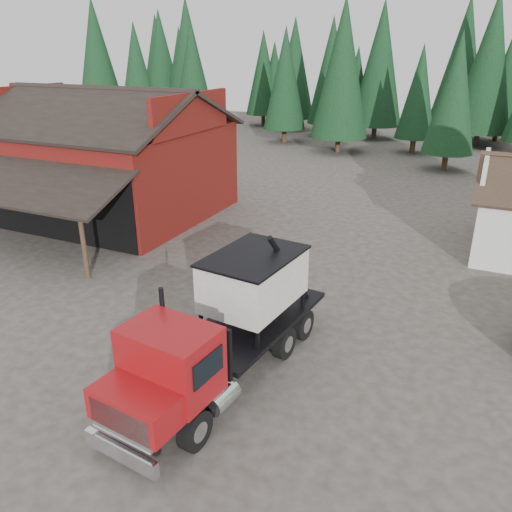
% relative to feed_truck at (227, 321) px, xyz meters
% --- Properties ---
extents(ground, '(120.00, 120.00, 0.00)m').
position_rel_feed_truck_xyz_m(ground, '(-3.00, 1.43, -1.81)').
color(ground, '#423933').
rests_on(ground, ground).
extents(red_barn, '(12.80, 13.63, 7.18)m').
position_rel_feed_truck_xyz_m(red_barn, '(-14.00, 11.34, 0.88)').
color(red_barn, maroon).
rests_on(red_barn, ground).
extents(conifer_backdrop, '(76.00, 16.00, 16.00)m').
position_rel_feed_truck_xyz_m(conifer_backdrop, '(-3.00, 43.43, -1.81)').
color(conifer_backdrop, black).
rests_on(conifer_backdrop, ground).
extents(near_pine_a, '(4.40, 4.40, 11.40)m').
position_rel_feed_truck_xyz_m(near_pine_a, '(-25.00, 29.43, 4.58)').
color(near_pine_a, '#382619').
rests_on(near_pine_a, ground).
extents(near_pine_b, '(3.96, 3.96, 10.40)m').
position_rel_feed_truck_xyz_m(near_pine_b, '(3.00, 31.43, 4.07)').
color(near_pine_b, '#382619').
rests_on(near_pine_b, ground).
extents(near_pine_d, '(5.28, 5.28, 13.40)m').
position_rel_feed_truck_xyz_m(near_pine_d, '(-7.00, 35.43, 5.58)').
color(near_pine_d, '#382619').
rests_on(near_pine_d, ground).
extents(feed_truck, '(3.24, 8.80, 3.88)m').
position_rel_feed_truck_xyz_m(feed_truck, '(0.00, 0.00, 0.00)').
color(feed_truck, black).
rests_on(feed_truck, ground).
extents(equip_box, '(1.13, 1.30, 0.60)m').
position_rel_feed_truck_xyz_m(equip_box, '(-2.29, 0.71, -1.51)').
color(equip_box, maroon).
rests_on(equip_box, ground).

